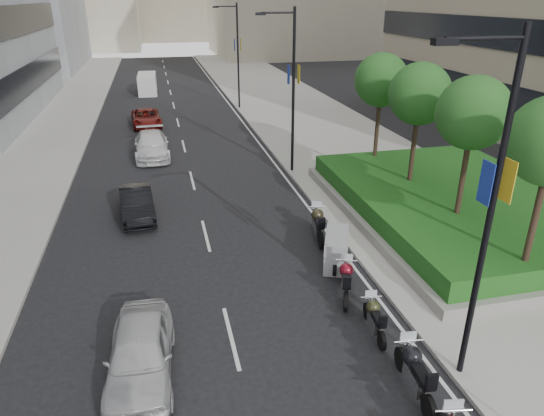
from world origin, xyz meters
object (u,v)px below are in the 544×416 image
object	(u,v)px
lamp_post_2	(236,51)
motorcycle_3	(375,318)
motorcycle_2	(415,372)
motorcycle_5	(336,249)
car_a	(140,353)
delivery_van	(147,85)
lamp_post_1	(291,85)
car_b	(137,203)
motorcycle_4	(346,281)
car_c	(152,145)
car_d	(146,118)
lamp_post_0	(486,204)
motorcycle_6	(318,224)

from	to	relation	value
lamp_post_2	motorcycle_3	distance (m)	33.12
motorcycle_2	lamp_post_2	bearing A→B (deg)	3.04
motorcycle_5	car_a	bearing A→B (deg)	144.01
motorcycle_5	delivery_van	size ratio (longest dim) A/B	0.46
lamp_post_1	lamp_post_2	world-z (taller)	same
car_b	delivery_van	xyz separation A→B (m)	(0.55, 32.10, 0.27)
motorcycle_2	motorcycle_4	world-z (taller)	motorcycle_2
motorcycle_3	delivery_van	xyz separation A→B (m)	(-6.60, 42.56, 0.40)
motorcycle_3	motorcycle_2	bearing A→B (deg)	-173.63
lamp_post_2	delivery_van	distance (m)	13.26
motorcycle_2	car_c	distance (m)	23.26
lamp_post_1	delivery_van	size ratio (longest dim) A/B	1.86
car_d	lamp_post_0	bearing A→B (deg)	-78.79
car_c	car_d	size ratio (longest dim) A/B	1.09
motorcycle_3	motorcycle_5	world-z (taller)	motorcycle_5
lamp_post_0	car_d	xyz separation A→B (m)	(-8.10, 30.35, -4.41)
lamp_post_0	motorcycle_2	xyz separation A→B (m)	(-1.39, -0.27, -4.42)
lamp_post_1	motorcycle_3	world-z (taller)	lamp_post_1
motorcycle_2	car_b	world-z (taller)	car_b
motorcycle_2	car_c	xyz separation A→B (m)	(-6.36, 22.37, 0.10)
lamp_post_2	motorcycle_5	distance (m)	28.95
motorcycle_4	lamp_post_0	bearing A→B (deg)	-140.45
motorcycle_5	motorcycle_2	bearing A→B (deg)	-160.58
motorcycle_6	car_b	xyz separation A→B (m)	(-7.49, 4.00, 0.02)
car_b	lamp_post_1	bearing A→B (deg)	22.14
lamp_post_1	motorcycle_2	bearing A→B (deg)	-94.60
car_c	motorcycle_4	bearing A→B (deg)	-71.81
motorcycle_3	car_d	bearing A→B (deg)	20.52
motorcycle_2	motorcycle_3	xyz separation A→B (m)	(0.03, 2.50, -0.11)
lamp_post_1	motorcycle_3	bearing A→B (deg)	-95.26
car_a	car_d	world-z (taller)	car_a
motorcycle_4	motorcycle_5	world-z (taller)	motorcycle_5
motorcycle_4	motorcycle_6	distance (m)	4.41
motorcycle_2	motorcycle_5	bearing A→B (deg)	2.37
motorcycle_3	motorcycle_5	xyz separation A→B (m)	(0.31, 4.19, 0.09)
lamp_post_2	motorcycle_3	bearing A→B (deg)	-92.38
lamp_post_0	lamp_post_2	world-z (taller)	same
lamp_post_1	motorcycle_6	size ratio (longest dim) A/B	3.71
lamp_post_1	car_c	world-z (taller)	lamp_post_1
lamp_post_2	car_b	world-z (taller)	lamp_post_2
lamp_post_2	motorcycle_2	world-z (taller)	lamp_post_2
lamp_post_1	motorcycle_3	xyz separation A→B (m)	(-1.36, -14.78, -4.53)
lamp_post_1	car_a	xyz separation A→B (m)	(-8.23, -15.02, -4.34)
lamp_post_1	motorcycle_5	bearing A→B (deg)	-95.66
delivery_van	motorcycle_3	bearing A→B (deg)	-79.86
car_a	motorcycle_2	bearing A→B (deg)	-14.89
lamp_post_1	car_b	distance (m)	10.51
lamp_post_2	motorcycle_4	xyz separation A→B (m)	(-1.47, -30.70, -4.47)
motorcycle_3	car_a	world-z (taller)	car_a
motorcycle_2	car_a	world-z (taller)	car_a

